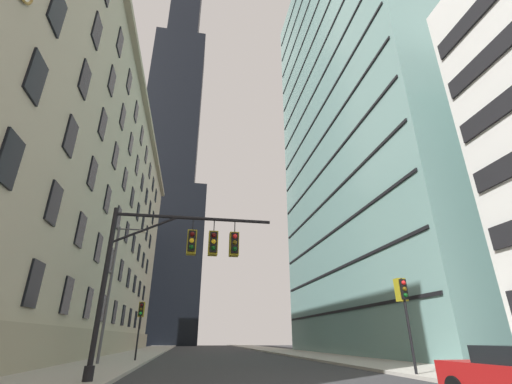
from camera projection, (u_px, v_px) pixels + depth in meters
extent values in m
cube|color=#B2A88E|center=(46.00, 200.00, 35.47)|extent=(15.86, 63.01, 29.56)
cube|color=#9E937A|center=(145.00, 98.00, 42.34)|extent=(0.70, 63.01, 0.60)
cube|color=#9E937A|center=(105.00, 344.00, 31.40)|extent=(0.50, 63.01, 2.20)
cube|color=black|center=(34.00, 284.00, 16.69)|extent=(0.14, 1.40, 2.20)
cube|color=black|center=(67.00, 295.00, 21.21)|extent=(0.14, 1.40, 2.20)
cube|color=black|center=(88.00, 303.00, 25.73)|extent=(0.14, 1.40, 2.20)
cube|color=black|center=(103.00, 308.00, 30.26)|extent=(0.14, 1.40, 2.20)
cube|color=black|center=(115.00, 312.00, 34.78)|extent=(0.14, 1.40, 2.20)
cube|color=black|center=(123.00, 315.00, 39.31)|extent=(0.14, 1.40, 2.20)
cube|color=black|center=(130.00, 318.00, 43.83)|extent=(0.14, 1.40, 2.20)
cube|color=black|center=(135.00, 320.00, 48.35)|extent=(0.14, 1.40, 2.20)
cube|color=black|center=(140.00, 321.00, 52.88)|extent=(0.14, 1.40, 2.20)
cube|color=black|center=(10.00, 159.00, 13.81)|extent=(0.14, 1.40, 2.20)
cube|color=black|center=(54.00, 203.00, 18.34)|extent=(0.14, 1.40, 2.20)
cube|color=black|center=(81.00, 230.00, 22.86)|extent=(0.14, 1.40, 2.20)
cube|color=black|center=(98.00, 248.00, 27.39)|extent=(0.14, 1.40, 2.20)
cube|color=black|center=(111.00, 261.00, 31.91)|extent=(0.14, 1.40, 2.20)
cube|color=black|center=(121.00, 270.00, 36.43)|extent=(0.14, 1.40, 2.20)
cube|color=black|center=(128.00, 278.00, 40.96)|extent=(0.14, 1.40, 2.20)
cube|color=black|center=(135.00, 284.00, 45.48)|extent=(0.14, 1.40, 2.20)
cube|color=black|center=(139.00, 289.00, 50.01)|extent=(0.14, 1.40, 2.20)
cube|color=black|center=(144.00, 293.00, 54.53)|extent=(0.14, 1.40, 2.20)
cube|color=black|center=(36.00, 77.00, 15.47)|extent=(0.14, 1.40, 2.20)
cube|color=black|center=(71.00, 136.00, 19.99)|extent=(0.14, 1.40, 2.20)
cube|color=black|center=(92.00, 174.00, 24.51)|extent=(0.14, 1.40, 2.20)
cube|color=black|center=(107.00, 199.00, 29.04)|extent=(0.14, 1.40, 2.20)
cube|color=black|center=(118.00, 218.00, 33.56)|extent=(0.14, 1.40, 2.20)
cube|color=black|center=(127.00, 232.00, 38.09)|extent=(0.14, 1.40, 2.20)
cube|color=black|center=(133.00, 244.00, 42.61)|extent=(0.14, 1.40, 2.20)
cube|color=black|center=(139.00, 253.00, 47.13)|extent=(0.14, 1.40, 2.20)
cube|color=black|center=(143.00, 260.00, 51.66)|extent=(0.14, 1.40, 2.20)
cube|color=black|center=(147.00, 267.00, 56.18)|extent=(0.14, 1.40, 2.20)
cube|color=black|center=(57.00, 11.00, 17.12)|extent=(0.14, 1.40, 2.20)
cube|color=black|center=(85.00, 80.00, 21.64)|extent=(0.14, 1.40, 2.20)
cube|color=black|center=(103.00, 124.00, 26.17)|extent=(0.14, 1.40, 2.20)
cube|color=black|center=(115.00, 156.00, 30.69)|extent=(0.14, 1.40, 2.20)
cube|color=black|center=(125.00, 179.00, 35.22)|extent=(0.14, 1.40, 2.20)
cube|color=black|center=(132.00, 197.00, 39.74)|extent=(0.14, 1.40, 2.20)
cube|color=black|center=(138.00, 212.00, 44.26)|extent=(0.14, 1.40, 2.20)
cube|color=black|center=(143.00, 224.00, 48.79)|extent=(0.14, 1.40, 2.20)
cube|color=black|center=(147.00, 233.00, 53.31)|extent=(0.14, 1.40, 2.20)
cube|color=black|center=(150.00, 242.00, 57.84)|extent=(0.14, 1.40, 2.20)
cube|color=black|center=(97.00, 31.00, 23.30)|extent=(0.14, 1.40, 2.20)
cube|color=black|center=(112.00, 81.00, 27.82)|extent=(0.14, 1.40, 2.20)
cube|color=black|center=(123.00, 117.00, 32.34)|extent=(0.14, 1.40, 2.20)
cube|color=black|center=(131.00, 144.00, 36.87)|extent=(0.14, 1.40, 2.20)
cube|color=black|center=(137.00, 165.00, 41.39)|extent=(0.14, 1.40, 2.20)
cube|color=black|center=(142.00, 182.00, 45.92)|extent=(0.14, 1.40, 2.20)
cube|color=black|center=(146.00, 196.00, 50.44)|extent=(0.14, 1.40, 2.20)
cube|color=black|center=(150.00, 208.00, 54.96)|extent=(0.14, 1.40, 2.20)
cube|color=black|center=(153.00, 218.00, 59.49)|extent=(0.14, 1.40, 2.20)
cube|color=black|center=(120.00, 42.00, 29.47)|extent=(0.14, 1.40, 2.20)
cube|color=black|center=(129.00, 82.00, 34.00)|extent=(0.14, 1.40, 2.20)
cube|color=black|center=(136.00, 112.00, 38.52)|extent=(0.14, 1.40, 2.20)
cube|color=black|center=(142.00, 136.00, 43.05)|extent=(0.14, 1.40, 2.20)
cube|color=black|center=(146.00, 155.00, 47.57)|extent=(0.14, 1.40, 2.20)
cube|color=black|center=(150.00, 171.00, 52.09)|extent=(0.14, 1.40, 2.20)
cube|color=black|center=(153.00, 184.00, 56.62)|extent=(0.14, 1.40, 2.20)
cube|color=black|center=(156.00, 196.00, 61.14)|extent=(0.14, 1.40, 2.20)
cube|color=black|center=(157.00, 265.00, 90.86)|extent=(22.90, 22.90, 38.95)
cube|color=black|center=(174.00, 115.00, 109.67)|extent=(16.03, 16.03, 56.66)
cube|color=gray|center=(376.00, 109.00, 45.78)|extent=(16.36, 32.99, 59.47)
cube|color=black|center=(336.00, 312.00, 34.31)|extent=(0.12, 31.99, 0.24)
cube|color=black|center=(332.00, 272.00, 35.89)|extent=(0.12, 31.99, 0.24)
cube|color=black|center=(329.00, 235.00, 37.46)|extent=(0.12, 31.99, 0.24)
cube|color=black|center=(326.00, 201.00, 39.03)|extent=(0.12, 31.99, 0.24)
cube|color=black|center=(323.00, 169.00, 40.61)|extent=(0.12, 31.99, 0.24)
cube|color=black|center=(321.00, 140.00, 42.18)|extent=(0.12, 31.99, 0.24)
cube|color=black|center=(318.00, 113.00, 43.76)|extent=(0.12, 31.99, 0.24)
cube|color=black|center=(316.00, 88.00, 45.33)|extent=(0.12, 31.99, 0.24)
cube|color=black|center=(314.00, 65.00, 46.90)|extent=(0.12, 31.99, 0.24)
cube|color=black|center=(312.00, 43.00, 48.48)|extent=(0.12, 31.99, 0.24)
cube|color=black|center=(311.00, 23.00, 50.05)|extent=(0.12, 31.99, 0.24)
cube|color=black|center=(309.00, 4.00, 51.63)|extent=(0.12, 31.99, 0.24)
cylinder|color=black|center=(103.00, 287.00, 13.33)|extent=(0.20, 0.20, 6.51)
cylinder|color=black|center=(88.00, 374.00, 12.15)|extent=(0.36, 0.36, 0.50)
cylinder|color=black|center=(195.00, 218.00, 15.06)|extent=(6.67, 0.14, 0.14)
cylinder|color=black|center=(147.00, 229.00, 14.50)|extent=(2.75, 0.10, 1.40)
cylinder|color=black|center=(193.00, 225.00, 14.93)|extent=(0.04, 0.04, 0.60)
cube|color=black|center=(192.00, 242.00, 14.63)|extent=(0.30, 0.30, 0.90)
cube|color=olive|center=(192.00, 243.00, 14.79)|extent=(0.40, 0.40, 1.04)
sphere|color=#450808|center=(192.00, 234.00, 14.60)|extent=(0.20, 0.20, 0.20)
sphere|color=yellow|center=(192.00, 241.00, 14.49)|extent=(0.20, 0.20, 0.20)
sphere|color=#083D10|center=(191.00, 247.00, 14.38)|extent=(0.20, 0.20, 0.20)
cylinder|color=black|center=(214.00, 226.00, 15.08)|extent=(0.04, 0.04, 0.60)
cube|color=black|center=(213.00, 242.00, 14.78)|extent=(0.30, 0.30, 0.90)
cube|color=olive|center=(213.00, 243.00, 14.94)|extent=(0.40, 0.40, 1.04)
sphere|color=#450808|center=(214.00, 235.00, 14.75)|extent=(0.20, 0.20, 0.20)
sphere|color=yellow|center=(214.00, 242.00, 14.64)|extent=(0.20, 0.20, 0.20)
sphere|color=#083D10|center=(213.00, 248.00, 14.53)|extent=(0.20, 0.20, 0.20)
cylinder|color=black|center=(235.00, 227.00, 15.23)|extent=(0.04, 0.04, 0.60)
cube|color=black|center=(234.00, 243.00, 14.93)|extent=(0.30, 0.30, 0.90)
cube|color=olive|center=(234.00, 244.00, 15.09)|extent=(0.40, 0.40, 1.04)
sphere|color=red|center=(235.00, 236.00, 14.90)|extent=(0.20, 0.20, 0.20)
sphere|color=#4B3A08|center=(235.00, 243.00, 14.79)|extent=(0.20, 0.20, 0.20)
sphere|color=#083D10|center=(235.00, 249.00, 14.68)|extent=(0.20, 0.20, 0.20)
cylinder|color=black|center=(408.00, 324.00, 15.36)|extent=(0.12, 0.12, 4.00)
cube|color=black|center=(403.00, 289.00, 15.95)|extent=(0.30, 0.30, 0.90)
cube|color=olive|center=(401.00, 290.00, 16.10)|extent=(0.40, 0.40, 1.04)
sphere|color=red|center=(404.00, 283.00, 15.91)|extent=(0.20, 0.20, 0.20)
sphere|color=#4B3A08|center=(405.00, 289.00, 15.80)|extent=(0.20, 0.20, 0.20)
sphere|color=#083D10|center=(406.00, 295.00, 15.69)|extent=(0.20, 0.20, 0.20)
cylinder|color=black|center=(139.00, 330.00, 24.52)|extent=(0.12, 0.12, 3.87)
cube|color=black|center=(141.00, 309.00, 25.08)|extent=(0.30, 0.30, 0.90)
cube|color=olive|center=(142.00, 309.00, 25.24)|extent=(0.40, 0.40, 1.04)
sphere|color=#450808|center=(142.00, 305.00, 25.05)|extent=(0.20, 0.20, 0.20)
sphere|color=#4B3A08|center=(141.00, 309.00, 24.94)|extent=(0.20, 0.20, 0.20)
sphere|color=green|center=(141.00, 313.00, 24.83)|extent=(0.20, 0.20, 0.20)
cylinder|color=#47474C|center=(109.00, 290.00, 22.30)|extent=(0.18, 0.18, 8.60)
cylinder|color=#47474C|center=(131.00, 229.00, 24.07)|extent=(1.59, 0.10, 0.10)
ellipsoid|color=#EFE5C6|center=(143.00, 231.00, 24.16)|extent=(0.56, 0.32, 0.24)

